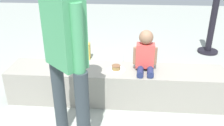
# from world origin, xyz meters

# --- Properties ---
(ground_plane) EXTENTS (12.00, 12.00, 0.00)m
(ground_plane) POSITION_xyz_m (0.00, 0.00, 0.00)
(ground_plane) COLOR #989E96
(concrete_ledge) EXTENTS (2.60, 0.47, 0.42)m
(concrete_ledge) POSITION_xyz_m (0.00, 0.00, 0.21)
(concrete_ledge) COLOR gray
(concrete_ledge) RESTS_ON ground_plane
(child_seated) EXTENTS (0.28, 0.32, 0.48)m
(child_seated) POSITION_xyz_m (0.34, 0.00, 0.63)
(child_seated) COLOR navy
(child_seated) RESTS_ON concrete_ledge
(adult_standing) EXTENTS (0.41, 0.39, 1.71)m
(adult_standing) POSITION_xyz_m (-0.37, -0.75, 1.03)
(adult_standing) COLOR #2E373D
(adult_standing) RESTS_ON ground_plane
(cake_plate) EXTENTS (0.22, 0.22, 0.07)m
(cake_plate) POSITION_xyz_m (0.01, -0.03, 0.44)
(cake_plate) COLOR white
(cake_plate) RESTS_ON concrete_ledge
(gift_bag) EXTENTS (0.23, 0.13, 0.33)m
(gift_bag) POSITION_xyz_m (-0.64, 1.21, 0.15)
(gift_bag) COLOR gold
(gift_bag) RESTS_ON ground_plane
(railing_post) EXTENTS (0.36, 0.36, 1.10)m
(railing_post) POSITION_xyz_m (1.60, 1.70, 0.41)
(railing_post) COLOR black
(railing_post) RESTS_ON ground_plane
(water_bottle_near_gift) EXTENTS (0.08, 0.08, 0.24)m
(water_bottle_near_gift) POSITION_xyz_m (0.03, 0.44, 0.11)
(water_bottle_near_gift) COLOR silver
(water_bottle_near_gift) RESTS_ON ground_plane
(party_cup_red) EXTENTS (0.08, 0.08, 0.12)m
(party_cup_red) POSITION_xyz_m (1.13, 0.85, 0.06)
(party_cup_red) COLOR red
(party_cup_red) RESTS_ON ground_plane
(cake_box_white) EXTENTS (0.31, 0.33, 0.13)m
(cake_box_white) POSITION_xyz_m (-0.11, 1.15, 0.07)
(cake_box_white) COLOR white
(cake_box_white) RESTS_ON ground_plane
(handbag_black_leather) EXTENTS (0.27, 0.10, 0.35)m
(handbag_black_leather) POSITION_xyz_m (0.42, 1.31, 0.14)
(handbag_black_leather) COLOR black
(handbag_black_leather) RESTS_ON ground_plane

